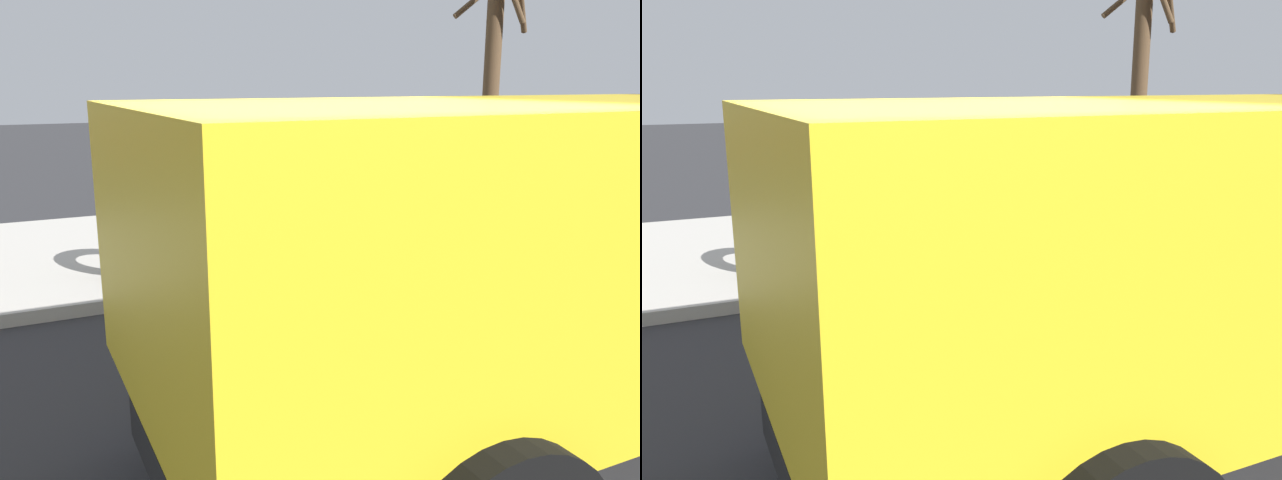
# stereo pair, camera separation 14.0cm
# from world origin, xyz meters

# --- Properties ---
(sidewalk_curb) EXTENTS (36.00, 5.00, 0.15)m
(sidewalk_curb) POSITION_xyz_m (0.00, 6.50, 0.07)
(sidewalk_curb) COLOR #BCB7AD
(sidewalk_curb) RESTS_ON ground
(fire_hydrant) EXTENTS (0.27, 0.62, 0.83)m
(fire_hydrant) POSITION_xyz_m (-0.02, 5.36, 0.59)
(fire_hydrant) COLOR yellow
(fire_hydrant) RESTS_ON sidewalk_curb
(loose_tire) EXTENTS (1.14, 0.58, 1.13)m
(loose_tire) POSITION_xyz_m (-0.26, 4.92, 0.72)
(loose_tire) COLOR black
(loose_tire) RESTS_ON sidewalk_curb
(bare_tree) EXTENTS (0.98, 1.14, 4.47)m
(bare_tree) POSITION_xyz_m (5.20, 5.00, 2.45)
(bare_tree) COLOR #4C3823
(bare_tree) RESTS_ON sidewalk_curb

